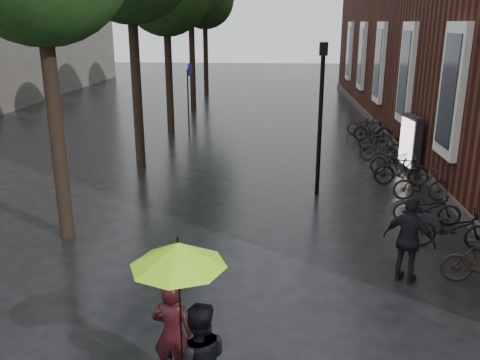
# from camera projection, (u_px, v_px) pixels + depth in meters

# --- Properties ---
(person_burgundy) EXTENTS (0.59, 0.42, 1.53)m
(person_burgundy) POSITION_uv_depth(u_px,v_px,m) (173.00, 333.00, 6.83)
(person_burgundy) COLOR black
(person_burgundy) RESTS_ON ground
(lime_umbrella) EXTENTS (1.20, 1.20, 1.75)m
(lime_umbrella) POSITION_uv_depth(u_px,v_px,m) (178.00, 254.00, 6.07)
(lime_umbrella) COLOR black
(lime_umbrella) RESTS_ON ground
(pedestrian_walking) EXTENTS (1.06, 0.88, 1.69)m
(pedestrian_walking) POSITION_uv_depth(u_px,v_px,m) (409.00, 240.00, 9.56)
(pedestrian_walking) COLOR black
(pedestrian_walking) RESTS_ON ground
(parked_bicycles) EXTENTS (1.96, 14.42, 0.98)m
(parked_bicycles) POSITION_uv_depth(u_px,v_px,m) (400.00, 166.00, 15.96)
(parked_bicycles) COLOR black
(parked_bicycles) RESTS_ON ground
(ad_lightbox) EXTENTS (0.29, 1.24, 1.87)m
(ad_lightbox) POSITION_uv_depth(u_px,v_px,m) (410.00, 143.00, 16.80)
(ad_lightbox) COLOR black
(ad_lightbox) RESTS_ON ground
(lamp_post) EXTENTS (0.22, 0.22, 4.27)m
(lamp_post) POSITION_uv_depth(u_px,v_px,m) (321.00, 105.00, 13.97)
(lamp_post) COLOR black
(lamp_post) RESTS_ON ground
(cycle_sign) EXTENTS (0.16, 0.56, 3.06)m
(cycle_sign) POSITION_uv_depth(u_px,v_px,m) (189.00, 87.00, 22.56)
(cycle_sign) COLOR #262628
(cycle_sign) RESTS_ON ground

